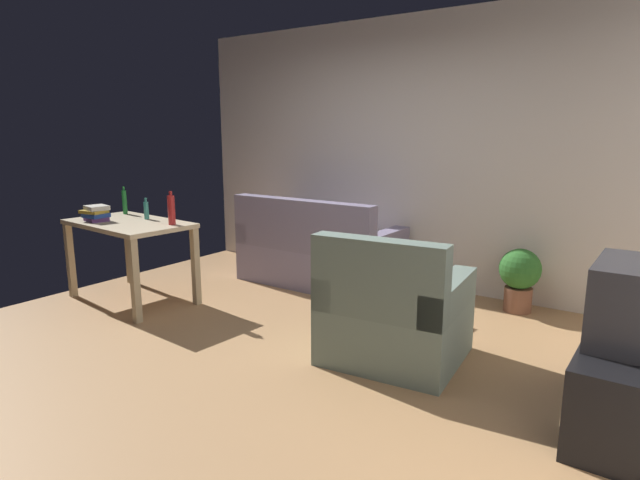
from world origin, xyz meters
TOP-DOWN VIEW (x-y plane):
  - ground_plane at (0.00, 0.00)m, footprint 5.20×4.40m
  - wall_rear at (0.00, 2.20)m, footprint 5.20×0.10m
  - couch at (-0.70, 1.59)m, footprint 1.64×0.84m
  - tv_stand at (2.25, 0.30)m, footprint 0.44×1.10m
  - tv at (2.25, 0.30)m, footprint 0.41×0.60m
  - desk at (-1.81, 0.13)m, footprint 1.25×0.79m
  - potted_plant at (1.28, 1.90)m, footprint 0.36×0.36m
  - armchair at (0.83, 0.35)m, footprint 0.98×0.93m
  - bottle_green at (-2.22, 0.40)m, footprint 0.04×0.04m
  - bottle_tall at (-1.78, 0.31)m, footprint 0.05×0.05m
  - bottle_red at (-1.35, 0.26)m, footprint 0.06×0.06m
  - book_stack at (-2.06, -0.03)m, footprint 0.25×0.22m

SIDE VIEW (x-z plane):
  - ground_plane at x=0.00m, z-range -0.02..0.00m
  - tv_stand at x=2.25m, z-range 0.00..0.48m
  - couch at x=-0.70m, z-range -0.15..0.77m
  - armchair at x=0.83m, z-range -0.14..0.78m
  - potted_plant at x=1.28m, z-range 0.05..0.62m
  - desk at x=-1.81m, z-range 0.27..1.03m
  - tv at x=2.25m, z-range 0.48..0.92m
  - book_stack at x=-2.06m, z-range 0.76..0.91m
  - bottle_tall at x=-1.78m, z-range 0.74..0.95m
  - bottle_green at x=-2.22m, z-range 0.74..1.02m
  - bottle_red at x=-1.35m, z-range 0.74..1.04m
  - wall_rear at x=0.00m, z-range 0.00..2.70m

